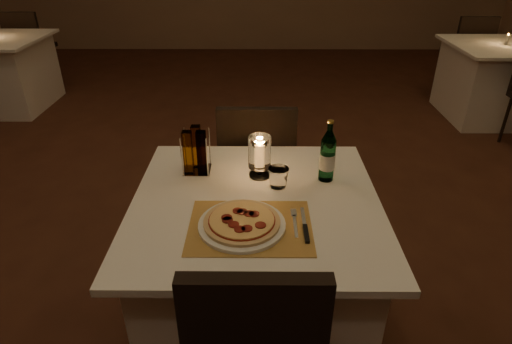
{
  "coord_description": "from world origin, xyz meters",
  "views": [
    {
      "loc": [
        0.12,
        -2.18,
        1.68
      ],
      "look_at": [
        0.11,
        -0.71,
        0.86
      ],
      "focal_mm": 30.0,
      "sensor_mm": 36.0,
      "label": 1
    }
  ],
  "objects_px": {
    "plate": "(242,225)",
    "water_bottle": "(327,156)",
    "chair_far": "(257,160)",
    "tumbler": "(278,178)",
    "neighbor_table_left": "(1,73)",
    "hurricane_candle": "(260,153)",
    "neighbor_table_right": "(495,82)",
    "pizza": "(242,221)",
    "main_table": "(256,269)"
  },
  "relations": [
    {
      "from": "plate",
      "to": "water_bottle",
      "type": "distance_m",
      "value": 0.51
    },
    {
      "from": "chair_far",
      "to": "water_bottle",
      "type": "relative_size",
      "value": 3.27
    },
    {
      "from": "chair_far",
      "to": "tumbler",
      "type": "distance_m",
      "value": 0.65
    },
    {
      "from": "plate",
      "to": "water_bottle",
      "type": "height_order",
      "value": "water_bottle"
    },
    {
      "from": "water_bottle",
      "to": "neighbor_table_left",
      "type": "xyz_separation_m",
      "value": [
        -3.05,
        2.86,
        -0.48
      ]
    },
    {
      "from": "hurricane_candle",
      "to": "neighbor_table_right",
      "type": "relative_size",
      "value": 0.19
    },
    {
      "from": "tumbler",
      "to": "plate",
      "type": "bearing_deg",
      "value": -116.31
    },
    {
      "from": "neighbor_table_left",
      "to": "plate",
      "type": "bearing_deg",
      "value": -49.96
    },
    {
      "from": "tumbler",
      "to": "neighbor_table_right",
      "type": "relative_size",
      "value": 0.09
    },
    {
      "from": "plate",
      "to": "water_bottle",
      "type": "bearing_deg",
      "value": 44.98
    },
    {
      "from": "pizza",
      "to": "neighbor_table_left",
      "type": "distance_m",
      "value": 4.22
    },
    {
      "from": "tumbler",
      "to": "water_bottle",
      "type": "height_order",
      "value": "water_bottle"
    },
    {
      "from": "chair_far",
      "to": "tumbler",
      "type": "relative_size",
      "value": 10.33
    },
    {
      "from": "tumbler",
      "to": "water_bottle",
      "type": "xyz_separation_m",
      "value": [
        0.21,
        0.06,
        0.07
      ]
    },
    {
      "from": "water_bottle",
      "to": "hurricane_candle",
      "type": "distance_m",
      "value": 0.29
    },
    {
      "from": "tumbler",
      "to": "neighbor_table_right",
      "type": "height_order",
      "value": "tumbler"
    },
    {
      "from": "pizza",
      "to": "tumbler",
      "type": "bearing_deg",
      "value": 63.71
    },
    {
      "from": "plate",
      "to": "pizza",
      "type": "height_order",
      "value": "pizza"
    },
    {
      "from": "pizza",
      "to": "neighbor_table_right",
      "type": "xyz_separation_m",
      "value": [
        2.45,
        2.95,
        -0.39
      ]
    },
    {
      "from": "pizza",
      "to": "hurricane_candle",
      "type": "distance_m",
      "value": 0.39
    },
    {
      "from": "plate",
      "to": "pizza",
      "type": "relative_size",
      "value": 1.14
    },
    {
      "from": "main_table",
      "to": "neighbor_table_right",
      "type": "bearing_deg",
      "value": 49.18
    },
    {
      "from": "tumbler",
      "to": "water_bottle",
      "type": "distance_m",
      "value": 0.23
    },
    {
      "from": "main_table",
      "to": "chair_far",
      "type": "relative_size",
      "value": 1.11
    },
    {
      "from": "hurricane_candle",
      "to": "neighbor_table_right",
      "type": "xyz_separation_m",
      "value": [
        2.38,
        2.57,
        -0.48
      ]
    },
    {
      "from": "hurricane_candle",
      "to": "neighbor_table_left",
      "type": "bearing_deg",
      "value": 134.29
    },
    {
      "from": "main_table",
      "to": "chair_far",
      "type": "bearing_deg",
      "value": 90.0
    },
    {
      "from": "main_table",
      "to": "water_bottle",
      "type": "distance_m",
      "value": 0.59
    },
    {
      "from": "chair_far",
      "to": "hurricane_candle",
      "type": "xyz_separation_m",
      "value": [
        0.01,
        -0.51,
        0.3
      ]
    },
    {
      "from": "hurricane_candle",
      "to": "main_table",
      "type": "bearing_deg",
      "value": -94.05
    },
    {
      "from": "plate",
      "to": "tumbler",
      "type": "relative_size",
      "value": 3.67
    },
    {
      "from": "main_table",
      "to": "tumbler",
      "type": "distance_m",
      "value": 0.43
    },
    {
      "from": "hurricane_candle",
      "to": "neighbor_table_left",
      "type": "height_order",
      "value": "hurricane_candle"
    },
    {
      "from": "neighbor_table_right",
      "to": "pizza",
      "type": "bearing_deg",
      "value": -129.63
    },
    {
      "from": "hurricane_candle",
      "to": "neighbor_table_right",
      "type": "bearing_deg",
      "value": 47.21
    },
    {
      "from": "chair_far",
      "to": "neighbor_table_right",
      "type": "distance_m",
      "value": 3.16
    },
    {
      "from": "water_bottle",
      "to": "neighbor_table_right",
      "type": "relative_size",
      "value": 0.28
    },
    {
      "from": "chair_far",
      "to": "neighbor_table_left",
      "type": "relative_size",
      "value": 0.9
    },
    {
      "from": "plate",
      "to": "tumbler",
      "type": "bearing_deg",
      "value": 63.69
    },
    {
      "from": "tumbler",
      "to": "hurricane_candle",
      "type": "height_order",
      "value": "hurricane_candle"
    },
    {
      "from": "chair_far",
      "to": "neighbor_table_left",
      "type": "xyz_separation_m",
      "value": [
        -2.75,
        2.32,
        -0.18
      ]
    },
    {
      "from": "main_table",
      "to": "chair_far",
      "type": "xyz_separation_m",
      "value": [
        -0.0,
        0.71,
        0.18
      ]
    },
    {
      "from": "pizza",
      "to": "neighbor_table_left",
      "type": "height_order",
      "value": "pizza"
    },
    {
      "from": "neighbor_table_right",
      "to": "hurricane_candle",
      "type": "bearing_deg",
      "value": -132.79
    },
    {
      "from": "main_table",
      "to": "neighbor_table_left",
      "type": "height_order",
      "value": "same"
    },
    {
      "from": "plate",
      "to": "main_table",
      "type": "bearing_deg",
      "value": 74.48
    },
    {
      "from": "chair_far",
      "to": "main_table",
      "type": "bearing_deg",
      "value": -90.0
    },
    {
      "from": "plate",
      "to": "neighbor_table_left",
      "type": "xyz_separation_m",
      "value": [
        -2.7,
        3.21,
        -0.38
      ]
    },
    {
      "from": "water_bottle",
      "to": "neighbor_table_right",
      "type": "bearing_deg",
      "value": 51.18
    },
    {
      "from": "water_bottle",
      "to": "hurricane_candle",
      "type": "xyz_separation_m",
      "value": [
        -0.29,
        0.03,
        -0.0
      ]
    }
  ]
}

